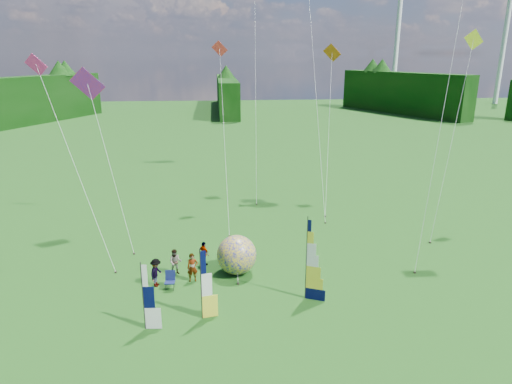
{
  "coord_description": "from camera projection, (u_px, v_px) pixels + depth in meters",
  "views": [
    {
      "loc": [
        -3.14,
        -19.06,
        12.56
      ],
      "look_at": [
        -1.0,
        4.0,
        5.5
      ],
      "focal_mm": 32.0,
      "sensor_mm": 36.0,
      "label": 1
    }
  ],
  "objects": [
    {
      "name": "kite_whale",
      "position": [
        316.0,
        76.0,
        37.78
      ],
      "size": [
        7.99,
        15.55,
        21.51
      ],
      "primitive_type": null,
      "rotation": [
        0.0,
        0.0,
        0.31
      ],
      "color": "black",
      "rests_on": "ground"
    },
    {
      "name": "camp_chair",
      "position": [
        170.0,
        281.0,
        25.19
      ],
      "size": [
        0.63,
        0.63,
        1.04
      ],
      "primitive_type": null,
      "rotation": [
        0.0,
        0.0,
        -0.06
      ],
      "color": "#0F1741",
      "rests_on": "ground"
    },
    {
      "name": "small_kite_red",
      "position": [
        224.0,
        129.0,
        34.8
      ],
      "size": [
        2.87,
        11.22,
        14.01
      ],
      "primitive_type": null,
      "rotation": [
        0.0,
        0.0,
        -0.04
      ],
      "color": "red",
      "rests_on": "ground"
    },
    {
      "name": "turbine_left",
      "position": [
        504.0,
        43.0,
        114.38
      ],
      "size": [
        8.0,
        1.2,
        30.0
      ],
      "primitive_type": null,
      "color": "silver",
      "rests_on": "ground"
    },
    {
      "name": "spectator_c",
      "position": [
        156.0,
        273.0,
        25.47
      ],
      "size": [
        0.7,
        1.13,
        1.64
      ],
      "primitive_type": "imported",
      "rotation": [
        0.0,
        0.0,
        1.26
      ],
      "color": "#66594C",
      "rests_on": "ground"
    },
    {
      "name": "small_kite_orange",
      "position": [
        329.0,
        123.0,
        38.12
      ],
      "size": [
        7.8,
        10.98,
        13.94
      ],
      "primitive_type": null,
      "rotation": [
        0.0,
        0.0,
        -0.37
      ],
      "color": "#D4590F",
      "rests_on": "ground"
    },
    {
      "name": "small_kite_yellow",
      "position": [
        453.0,
        130.0,
        32.11
      ],
      "size": [
        6.9,
        8.0,
        14.75
      ],
      "primitive_type": null,
      "rotation": [
        0.0,
        0.0,
        0.01
      ],
      "color": "#FFF529",
      "rests_on": "ground"
    },
    {
      "name": "bol_inflatable",
      "position": [
        237.0,
        255.0,
        26.87
      ],
      "size": [
        2.67,
        2.67,
        2.35
      ],
      "primitive_type": "sphere",
      "rotation": [
        0.0,
        0.0,
        -0.15
      ],
      "color": "#060B86",
      "rests_on": "ground"
    },
    {
      "name": "side_banner_left",
      "position": [
        201.0,
        286.0,
        22.01
      ],
      "size": [
        1.01,
        0.29,
        3.62
      ],
      "primitive_type": null,
      "rotation": [
        0.0,
        0.0,
        0.2
      ],
      "color": "yellow",
      "rests_on": "ground"
    },
    {
      "name": "kite_rainbow_delta",
      "position": [
        108.0,
        151.0,
        30.7
      ],
      "size": [
        7.62,
        10.29,
        12.49
      ],
      "primitive_type": null,
      "rotation": [
        0.0,
        0.0,
        0.02
      ],
      "color": "#FF330F",
      "rests_on": "ground"
    },
    {
      "name": "spectator_a",
      "position": [
        193.0,
        268.0,
        26.01
      ],
      "size": [
        0.68,
        0.5,
        1.7
      ],
      "primitive_type": "imported",
      "rotation": [
        0.0,
        0.0,
        0.16
      ],
      "color": "#66594C",
      "rests_on": "ground"
    },
    {
      "name": "spectator_b",
      "position": [
        175.0,
        262.0,
        26.88
      ],
      "size": [
        0.77,
        0.4,
        1.55
      ],
      "primitive_type": "imported",
      "rotation": [
        0.0,
        0.0,
        -0.04
      ],
      "color": "#66594C",
      "rests_on": "ground"
    },
    {
      "name": "small_kite_green",
      "position": [
        256.0,
        79.0,
        40.88
      ],
      "size": [
        8.26,
        12.71,
        20.69
      ],
      "primitive_type": null,
      "rotation": [
        0.0,
        0.0,
        -0.41
      ],
      "color": "green",
      "rests_on": "ground"
    },
    {
      "name": "treeline_ring",
      "position": [
        286.0,
        248.0,
        20.93
      ],
      "size": [
        210.0,
        210.0,
        8.0
      ],
      "primitive_type": null,
      "color": "#173C10",
      "rests_on": "ground"
    },
    {
      "name": "kite_parafoil",
      "position": [
        443.0,
        107.0,
        27.51
      ],
      "size": [
        9.9,
        11.32,
        18.91
      ],
      "primitive_type": null,
      "rotation": [
        0.0,
        0.0,
        -0.21
      ],
      "color": "red",
      "rests_on": "ground"
    },
    {
      "name": "small_kite_pink",
      "position": [
        74.0,
        157.0,
        27.59
      ],
      "size": [
        7.93,
        8.27,
        13.05
      ],
      "primitive_type": null,
      "rotation": [
        0.0,
        0.0,
        -0.11
      ],
      "color": "#F52C85",
      "rests_on": "ground"
    },
    {
      "name": "spectator_d",
      "position": [
        204.0,
        254.0,
        28.01
      ],
      "size": [
        0.87,
        0.92,
        1.53
      ],
      "primitive_type": "imported",
      "rotation": [
        0.0,
        0.0,
        2.29
      ],
      "color": "#66594C",
      "rests_on": "ground"
    },
    {
      "name": "turbine_right",
      "position": [
        397.0,
        44.0,
        118.85
      ],
      "size": [
        8.0,
        1.2,
        30.0
      ],
      "primitive_type": null,
      "color": "silver",
      "rests_on": "ground"
    },
    {
      "name": "feather_banner_main",
      "position": [
        306.0,
        260.0,
        23.73
      ],
      "size": [
        1.16,
        0.58,
        4.49
      ],
      "primitive_type": null,
      "rotation": [
        0.0,
        0.0,
        -0.41
      ],
      "color": "#050937",
      "rests_on": "ground"
    },
    {
      "name": "side_banner_far",
      "position": [
        143.0,
        297.0,
        21.21
      ],
      "size": [
        0.99,
        0.18,
        3.35
      ],
      "primitive_type": null,
      "rotation": [
        0.0,
        0.0,
        -0.08
      ],
      "color": "white",
      "rests_on": "ground"
    },
    {
      "name": "ground",
      "position": [
        284.0,
        324.0,
        22.09
      ],
      "size": [
        220.0,
        220.0,
        0.0
      ],
      "primitive_type": "plane",
      "color": "#286C1B",
      "rests_on": "ground"
    }
  ]
}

